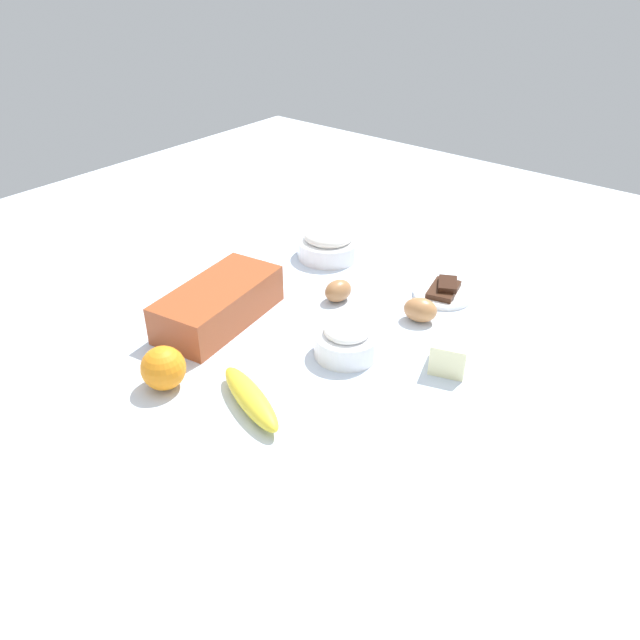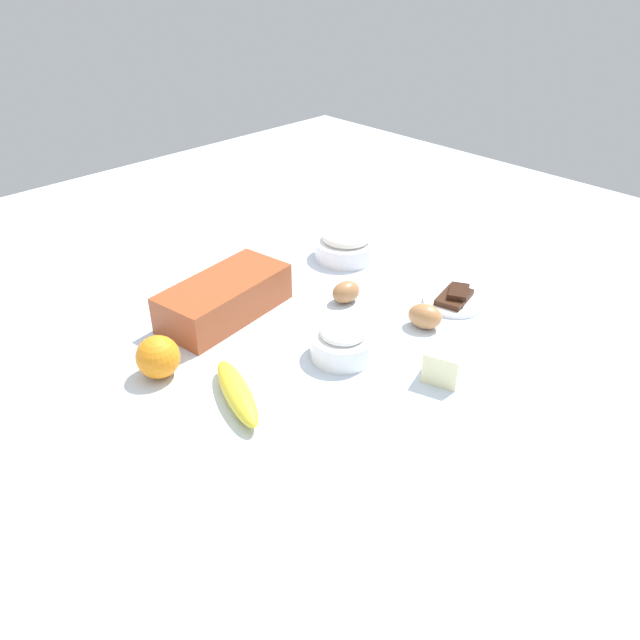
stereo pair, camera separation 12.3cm
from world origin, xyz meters
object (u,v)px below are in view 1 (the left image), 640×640
flour_bowl (329,243)px  orange_fruit (163,368)px  egg_beside_bowl (338,291)px  banana (251,398)px  loaf_pan (219,303)px  sugar_bowl (347,340)px  butter_block (451,351)px  chocolate_plate (444,292)px  egg_near_butter (420,310)px

flour_bowl → orange_fruit: bearing=-170.8°
egg_beside_bowl → banana: bearing=-164.5°
loaf_pan → orange_fruit: loaf_pan is taller
sugar_bowl → butter_block: (0.09, -0.17, -0.00)m
butter_block → orange_fruit: bearing=136.1°
flour_bowl → chocolate_plate: (0.01, -0.32, -0.02)m
loaf_pan → banana: size_ratio=1.56×
loaf_pan → butter_block: bearing=-78.7°
orange_fruit → egg_near_butter: orange_fruit is taller
flour_bowl → butter_block: (-0.21, -0.45, -0.01)m
egg_near_butter → egg_beside_bowl: size_ratio=1.08×
banana → orange_fruit: size_ratio=2.42×
egg_near_butter → butter_block: bearing=-127.9°
orange_fruit → egg_near_butter: (0.47, -0.23, -0.01)m
banana → sugar_bowl: bearing=-7.8°
egg_beside_bowl → loaf_pan: bearing=147.6°
flour_bowl → egg_beside_bowl: (-0.15, -0.15, -0.01)m
sugar_bowl → orange_fruit: 0.34m
chocolate_plate → butter_block: bearing=-147.8°
butter_block → chocolate_plate: 0.26m
flour_bowl → butter_block: 0.50m
loaf_pan → egg_beside_bowl: size_ratio=4.64×
egg_beside_bowl → chocolate_plate: (0.16, -0.17, -0.01)m
banana → egg_beside_bowl: size_ratio=2.97×
flour_bowl → loaf_pan: bearing=-178.5°
egg_near_butter → chocolate_plate: (0.12, 0.01, -0.02)m
sugar_bowl → egg_beside_bowl: sugar_bowl is taller
orange_fruit → banana: bearing=-71.5°
sugar_bowl → banana: bearing=172.2°
sugar_bowl → orange_fruit: size_ratio=1.56×
loaf_pan → flour_bowl: loaf_pan is taller
butter_block → egg_near_butter: size_ratio=1.30×
loaf_pan → chocolate_plate: (0.38, -0.31, -0.03)m
loaf_pan → egg_near_butter: loaf_pan is taller
banana → orange_fruit: bearing=108.5°
flour_bowl → sugar_bowl: bearing=-137.1°
loaf_pan → sugar_bowl: size_ratio=2.41×
egg_beside_bowl → chocolate_plate: bearing=-46.5°
sugar_bowl → egg_near_butter: sugar_bowl is taller
sugar_bowl → egg_near_butter: size_ratio=1.78×
orange_fruit → egg_near_butter: 0.52m
egg_beside_bowl → butter_block: bearing=-100.6°
sugar_bowl → flour_bowl: bearing=42.9°
sugar_bowl → chocolate_plate: sugar_bowl is taller
flour_bowl → egg_beside_bowl: bearing=-136.3°
orange_fruit → egg_beside_bowl: bearing=-7.1°
banana → butter_block: (0.32, -0.20, 0.01)m
loaf_pan → banana: 0.29m
egg_beside_bowl → egg_near_butter: bearing=-77.5°
loaf_pan → sugar_bowl: (0.07, -0.27, -0.01)m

